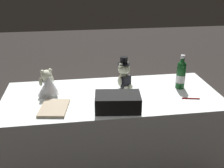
# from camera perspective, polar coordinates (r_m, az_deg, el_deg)

# --- Properties ---
(ground_plane) EXTENTS (12.00, 12.00, 0.00)m
(ground_plane) POSITION_cam_1_polar(r_m,az_deg,el_deg) (2.68, -0.00, -16.46)
(ground_plane) COLOR #2D2826
(reception_table) EXTENTS (1.82, 0.79, 0.73)m
(reception_table) POSITION_cam_1_polar(r_m,az_deg,el_deg) (2.46, -0.00, -9.95)
(reception_table) COLOR white
(reception_table) RESTS_ON ground_plane
(teddy_bear_groom) EXTENTS (0.13, 0.14, 0.29)m
(teddy_bear_groom) POSITION_cam_1_polar(r_m,az_deg,el_deg) (2.36, 2.59, 1.81)
(teddy_bear_groom) COLOR beige
(teddy_bear_groom) RESTS_ON reception_table
(teddy_bear_bride) EXTENTS (0.20, 0.23, 0.23)m
(teddy_bear_bride) POSITION_cam_1_polar(r_m,az_deg,el_deg) (2.30, -13.31, -0.09)
(teddy_bear_bride) COLOR white
(teddy_bear_bride) RESTS_ON reception_table
(champagne_bottle) EXTENTS (0.08, 0.08, 0.30)m
(champagne_bottle) POSITION_cam_1_polar(r_m,az_deg,el_deg) (2.44, 14.31, 2.02)
(champagne_bottle) COLOR #114819
(champagne_bottle) RESTS_ON reception_table
(signing_pen) EXTENTS (0.15, 0.04, 0.01)m
(signing_pen) POSITION_cam_1_polar(r_m,az_deg,el_deg) (2.30, 16.11, -2.93)
(signing_pen) COLOR maroon
(signing_pen) RESTS_ON reception_table
(gift_case_black) EXTENTS (0.36, 0.24, 0.12)m
(gift_case_black) POSITION_cam_1_polar(r_m,az_deg,el_deg) (2.03, 1.21, -3.82)
(gift_case_black) COLOR black
(gift_case_black) RESTS_ON reception_table
(guestbook) EXTENTS (0.24, 0.30, 0.02)m
(guestbook) POSITION_cam_1_polar(r_m,az_deg,el_deg) (2.10, -12.10, -4.98)
(guestbook) COLOR tan
(guestbook) RESTS_ON reception_table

